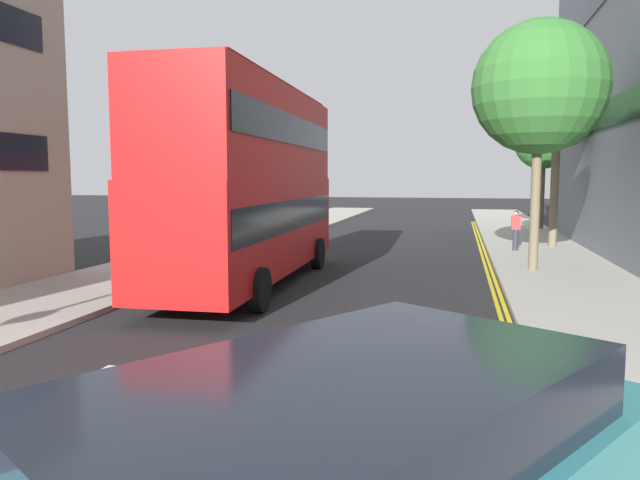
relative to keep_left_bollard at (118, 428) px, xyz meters
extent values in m
cube|color=#ADA89E|center=(6.50, 11.85, -0.54)|extent=(4.00, 80.00, 0.14)
cube|color=#ADA89E|center=(-6.50, 11.85, -0.54)|extent=(4.00, 80.00, 0.14)
cube|color=yellow|center=(4.40, 9.85, -0.60)|extent=(0.10, 56.00, 0.01)
cube|color=yellow|center=(4.24, 9.85, -0.60)|extent=(0.10, 56.00, 0.01)
cube|color=silver|center=(0.00, 0.00, -0.43)|extent=(0.36, 0.28, 0.16)
cube|color=white|center=(0.00, 0.00, 0.13)|extent=(0.28, 0.20, 0.95)
cube|color=blue|center=(0.00, -0.10, 0.32)|extent=(0.22, 0.01, 0.26)
cube|color=yellow|center=(0.00, -0.10, -0.06)|extent=(0.22, 0.01, 0.20)
cube|color=red|center=(-2.47, 11.06, 1.13)|extent=(2.80, 10.87, 2.60)
cube|color=red|center=(-2.47, 11.06, 3.68)|extent=(2.75, 10.65, 2.50)
cube|color=black|center=(-2.47, 11.06, 1.43)|extent=(2.82, 10.43, 0.84)
cube|color=black|center=(-2.47, 11.06, 3.78)|extent=(2.80, 10.22, 0.80)
cube|color=yellow|center=(-2.62, 16.44, 2.68)|extent=(2.00, 0.12, 0.44)
cube|color=maroon|center=(-2.47, 11.06, 4.98)|extent=(2.52, 9.78, 0.10)
cylinder|color=black|center=(-3.82, 14.37, -0.09)|extent=(0.33, 1.05, 1.04)
cylinder|color=black|center=(-1.32, 14.44, -0.09)|extent=(0.33, 1.05, 1.04)
cylinder|color=black|center=(-3.63, 7.68, -0.09)|extent=(0.33, 1.05, 1.04)
cylinder|color=black|center=(-1.13, 7.75, -0.09)|extent=(0.33, 1.05, 1.04)
cube|color=black|center=(2.69, -2.24, 1.13)|extent=(3.09, 3.49, 0.76)
cylinder|color=#2D2D38|center=(5.56, 20.10, -0.04)|extent=(0.22, 0.22, 0.85)
cube|color=red|center=(5.56, 20.10, 0.66)|extent=(0.34, 0.22, 0.56)
sphere|color=beige|center=(5.56, 20.10, 1.05)|extent=(0.20, 0.20, 0.20)
cylinder|color=#6B6047|center=(7.90, 31.48, 1.55)|extent=(0.43, 0.43, 4.03)
cylinder|color=#6B6047|center=(8.48, 31.58, 3.98)|extent=(0.31, 1.23, 0.91)
cylinder|color=#6B6047|center=(7.84, 31.89, 3.85)|extent=(0.87, 0.25, 0.66)
cylinder|color=#6B6047|center=(7.35, 31.64, 3.96)|extent=(0.43, 1.17, 0.88)
cylinder|color=#6B6047|center=(7.75, 30.94, 3.97)|extent=(1.18, 0.43, 0.88)
sphere|color=#33702D|center=(7.90, 31.48, 4.52)|extent=(3.16, 3.16, 3.16)
cylinder|color=#6B6047|center=(5.65, 14.93, 1.77)|extent=(0.30, 0.30, 4.48)
cylinder|color=#6B6047|center=(6.15, 14.99, 4.36)|extent=(0.25, 1.07, 0.79)
cylinder|color=#6B6047|center=(5.96, 15.46, 4.44)|extent=(1.15, 0.75, 0.94)
cylinder|color=#6B6047|center=(5.32, 15.35, 4.38)|extent=(0.94, 0.78, 0.82)
cylinder|color=#6B6047|center=(5.23, 14.67, 4.35)|extent=(0.66, 0.94, 0.78)
cylinder|color=#6B6047|center=(5.94, 14.49, 4.38)|extent=(0.98, 0.71, 0.82)
sphere|color=#33702D|center=(5.65, 14.93, 5.25)|extent=(4.15, 4.15, 4.15)
cylinder|color=#6B6047|center=(7.24, 21.96, 1.90)|extent=(0.34, 0.34, 4.73)
cylinder|color=#6B6047|center=(7.94, 21.82, 4.77)|extent=(0.40, 1.47, 1.08)
cylinder|color=#6B6047|center=(7.11, 22.55, 4.69)|extent=(1.27, 0.39, 0.94)
cylinder|color=#6B6047|center=(6.48, 21.77, 4.81)|extent=(0.50, 1.58, 1.17)
cylinder|color=#6B6047|center=(7.33, 21.47, 4.61)|extent=(1.05, 0.32, 0.78)
sphere|color=#33702D|center=(7.24, 21.96, 5.22)|extent=(3.19, 3.19, 3.19)
cube|color=black|center=(8.48, 17.52, 4.77)|extent=(0.04, 24.64, 1.00)
camera|label=1|loc=(3.25, -5.15, 2.49)|focal=33.74mm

